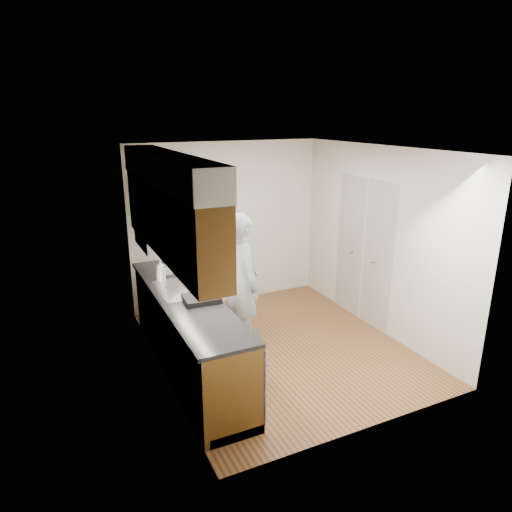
{
  "coord_description": "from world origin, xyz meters",
  "views": [
    {
      "loc": [
        -2.52,
        -4.62,
        2.89
      ],
      "look_at": [
        -0.22,
        0.25,
        1.19
      ],
      "focal_mm": 32.0,
      "sensor_mm": 36.0,
      "label": 1
    }
  ],
  "objects": [
    {
      "name": "soap_bottle_b",
      "position": [
        -1.2,
        0.77,
        1.04
      ],
      "size": [
        0.13,
        0.13,
        0.21
      ],
      "primitive_type": "imported",
      "rotation": [
        0.0,
        0.0,
        -0.59
      ],
      "color": "white",
      "rests_on": "counter"
    },
    {
      "name": "upper_cabinets",
      "position": [
        -1.33,
        0.05,
        1.95
      ],
      "size": [
        0.47,
        2.8,
        1.21
      ],
      "color": "brown",
      "rests_on": "wall_left"
    },
    {
      "name": "ceiling",
      "position": [
        0.0,
        0.0,
        2.5
      ],
      "size": [
        3.5,
        3.5,
        0.0
      ],
      "primitive_type": "plane",
      "rotation": [
        3.14,
        0.0,
        0.0
      ],
      "color": "white",
      "rests_on": "wall_left"
    },
    {
      "name": "counter",
      "position": [
        -1.2,
        -0.0,
        0.49
      ],
      "size": [
        0.64,
        2.8,
        1.3
      ],
      "color": "brown",
      "rests_on": "floor"
    },
    {
      "name": "soda_can",
      "position": [
        -1.1,
        0.64,
        1.0
      ],
      "size": [
        0.08,
        0.08,
        0.12
      ],
      "primitive_type": "cylinder",
      "rotation": [
        0.0,
        0.0,
        -0.16
      ],
      "color": "red",
      "rests_on": "counter"
    },
    {
      "name": "wall_right",
      "position": [
        1.5,
        0.0,
        1.25
      ],
      "size": [
        0.02,
        3.5,
        2.5
      ],
      "primitive_type": "cube",
      "color": "silver",
      "rests_on": "floor"
    },
    {
      "name": "person",
      "position": [
        -0.45,
        0.17,
        1.02
      ],
      "size": [
        0.53,
        0.75,
        2.0
      ],
      "primitive_type": "imported",
      "rotation": [
        0.0,
        0.0,
        1.66
      ],
      "color": "#98ADB9",
      "rests_on": "floor_mat"
    },
    {
      "name": "wall_back",
      "position": [
        0.0,
        1.75,
        1.25
      ],
      "size": [
        3.0,
        0.02,
        2.5
      ],
      "primitive_type": "cube",
      "color": "silver",
      "rests_on": "floor"
    },
    {
      "name": "closet_door",
      "position": [
        1.49,
        0.3,
        1.02
      ],
      "size": [
        0.02,
        1.22,
        2.05
      ],
      "primitive_type": "cube",
      "color": "silver",
      "rests_on": "wall_right"
    },
    {
      "name": "soap_bottle_a",
      "position": [
        -1.34,
        0.55,
        1.08
      ],
      "size": [
        0.15,
        0.15,
        0.28
      ],
      "primitive_type": "imported",
      "rotation": [
        0.0,
        0.0,
        0.49
      ],
      "color": "white",
      "rests_on": "counter"
    },
    {
      "name": "steel_can",
      "position": [
        -1.07,
        0.66,
        1.0
      ],
      "size": [
        0.07,
        0.07,
        0.11
      ],
      "primitive_type": "cylinder",
      "rotation": [
        0.0,
        0.0,
        -0.09
      ],
      "color": "#A5A5AA",
      "rests_on": "counter"
    },
    {
      "name": "floor",
      "position": [
        0.0,
        0.0,
        0.0
      ],
      "size": [
        3.5,
        3.5,
        0.0
      ],
      "primitive_type": "plane",
      "color": "#925F37",
      "rests_on": "ground"
    },
    {
      "name": "dish_rack",
      "position": [
        -1.1,
        -0.24,
        0.97
      ],
      "size": [
        0.39,
        0.34,
        0.06
      ],
      "primitive_type": "cube",
      "rotation": [
        0.0,
        0.0,
        -0.06
      ],
      "color": "black",
      "rests_on": "counter"
    },
    {
      "name": "wall_left",
      "position": [
        -1.5,
        0.0,
        1.25
      ],
      "size": [
        0.02,
        3.5,
        2.5
      ],
      "primitive_type": "cube",
      "color": "silver",
      "rests_on": "floor"
    },
    {
      "name": "floor_mat",
      "position": [
        -0.45,
        0.17,
        0.01
      ],
      "size": [
        0.79,
        1.03,
        0.02
      ],
      "primitive_type": "cube",
      "rotation": [
        0.0,
        0.0,
        -0.32
      ],
      "color": "#575759",
      "rests_on": "floor"
    }
  ]
}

